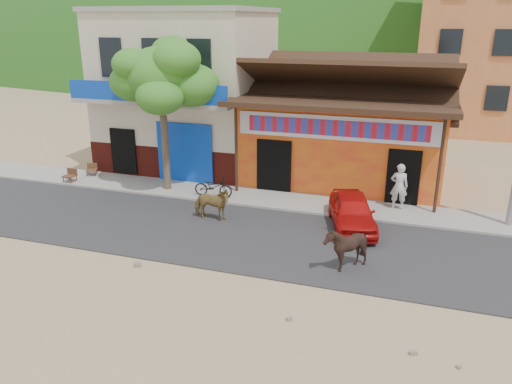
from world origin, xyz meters
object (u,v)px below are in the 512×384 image
at_px(cow_tan, 211,204).
at_px(pedestrian, 399,186).
at_px(cow_dark, 346,248).
at_px(red_car, 352,211).
at_px(cafe_chair_left, 91,165).
at_px(scooter, 213,187).
at_px(cafe_chair_right, 69,170).
at_px(tree, 163,116).

xyz_separation_m(cow_tan, pedestrian, (6.13, 2.97, 0.35)).
height_order(cow_tan, pedestrian, pedestrian).
distance_m(cow_tan, cow_dark, 5.45).
bearing_deg(red_car, cafe_chair_left, 153.97).
bearing_deg(pedestrian, red_car, 55.86).
height_order(scooter, cafe_chair_right, cafe_chair_right).
bearing_deg(cow_tan, cafe_chair_left, 64.50).
bearing_deg(tree, cafe_chair_right, -173.52).
bearing_deg(cow_tan, pedestrian, -66.68).
bearing_deg(cow_dark, cafe_chair_right, -113.40).
xyz_separation_m(cow_dark, scooter, (-5.78, 4.27, -0.18)).
xyz_separation_m(red_car, scooter, (-5.55, 1.23, -0.10)).
height_order(cow_dark, cafe_chair_right, cow_dark).
distance_m(red_car, pedestrian, 2.56).
relative_size(cow_dark, cafe_chair_right, 1.29).
xyz_separation_m(cow_dark, cafe_chair_right, (-12.35, 4.09, -0.07)).
bearing_deg(pedestrian, cow_tan, 24.70).
distance_m(red_car, cafe_chair_right, 12.16).
bearing_deg(red_car, tree, 152.98).
xyz_separation_m(cow_tan, cafe_chair_left, (-7.04, 2.99, -0.03)).
relative_size(cow_dark, red_car, 0.39).
relative_size(pedestrian, cafe_chair_left, 1.79).
relative_size(red_car, cafe_chair_right, 3.35).
bearing_deg(scooter, cafe_chair_left, 76.82).
height_order(pedestrian, cafe_chair_right, pedestrian).
bearing_deg(cow_dark, red_car, 179.23).
distance_m(tree, cafe_chair_left, 4.83).
relative_size(cow_dark, pedestrian, 0.77).
bearing_deg(cafe_chair_right, pedestrian, 4.35).
bearing_deg(cafe_chair_left, red_car, -34.97).
height_order(red_car, cafe_chair_right, red_car).
bearing_deg(pedestrian, cafe_chair_right, 3.46).
distance_m(cow_tan, red_car, 4.82).
xyz_separation_m(red_car, cafe_chair_left, (-11.79, 2.14, -0.02)).
height_order(cow_dark, cafe_chair_left, cow_dark).
bearing_deg(red_car, scooter, 151.78).
relative_size(tree, cafe_chair_right, 5.91).
relative_size(scooter, cafe_chair_right, 1.50).
relative_size(cow_dark, cafe_chair_left, 1.38).
relative_size(cow_tan, cafe_chair_right, 1.36).
bearing_deg(scooter, pedestrian, -87.46).
relative_size(pedestrian, cafe_chair_right, 1.68).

